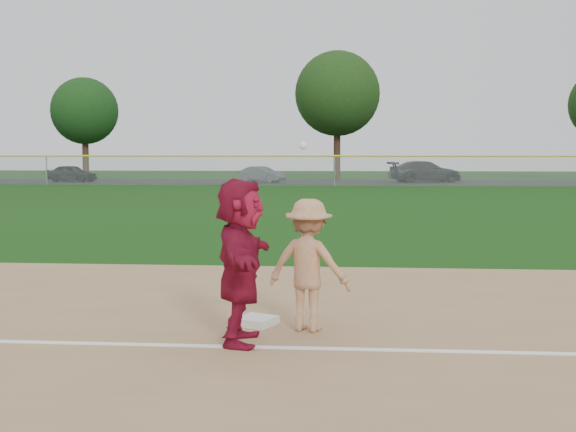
# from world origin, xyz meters

# --- Properties ---
(ground) EXTENTS (160.00, 160.00, 0.00)m
(ground) POSITION_xyz_m (0.00, 0.00, 0.00)
(ground) COLOR #103A0B
(ground) RESTS_ON ground
(foul_line) EXTENTS (60.00, 0.10, 0.01)m
(foul_line) POSITION_xyz_m (0.00, -0.80, 0.03)
(foul_line) COLOR white
(foul_line) RESTS_ON infield_dirt
(parking_asphalt) EXTENTS (120.00, 10.00, 0.01)m
(parking_asphalt) POSITION_xyz_m (0.00, 46.00, 0.01)
(parking_asphalt) COLOR black
(parking_asphalt) RESTS_ON ground
(first_base) EXTENTS (0.57, 0.57, 0.10)m
(first_base) POSITION_xyz_m (-0.30, 0.27, 0.07)
(first_base) COLOR silver
(first_base) RESTS_ON infield_dirt
(base_runner) EXTENTS (0.63, 1.78, 1.89)m
(base_runner) POSITION_xyz_m (-0.37, -0.61, 0.97)
(base_runner) COLOR maroon
(base_runner) RESTS_ON infield_dirt
(car_left) EXTENTS (4.03, 2.27, 1.29)m
(car_left) POSITION_xyz_m (-20.07, 44.76, 0.66)
(car_left) COLOR black
(car_left) RESTS_ON parking_asphalt
(car_mid) EXTENTS (3.77, 2.60, 1.18)m
(car_mid) POSITION_xyz_m (-5.58, 45.50, 0.60)
(car_mid) COLOR #53555A
(car_mid) RESTS_ON parking_asphalt
(car_right) EXTENTS (5.86, 3.56, 1.59)m
(car_right) POSITION_xyz_m (6.69, 46.15, 0.80)
(car_right) COLOR black
(car_right) RESTS_ON parking_asphalt
(first_base_play) EXTENTS (1.17, 0.88, 2.31)m
(first_base_play) POSITION_xyz_m (0.37, 0.05, 0.83)
(first_base_play) COLOR #A3A3A5
(first_base_play) RESTS_ON infield_dirt
(outfield_fence) EXTENTS (110.00, 0.12, 110.00)m
(outfield_fence) POSITION_xyz_m (0.00, 40.00, 1.96)
(outfield_fence) COLOR #999EA0
(outfield_fence) RESTS_ON ground
(tree_1) EXTENTS (5.80, 5.80, 8.75)m
(tree_1) POSITION_xyz_m (-22.00, 53.00, 5.83)
(tree_1) COLOR #342212
(tree_1) RESTS_ON ground
(tree_2) EXTENTS (7.00, 7.00, 10.58)m
(tree_2) POSITION_xyz_m (0.00, 51.50, 7.06)
(tree_2) COLOR #311D12
(tree_2) RESTS_ON ground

